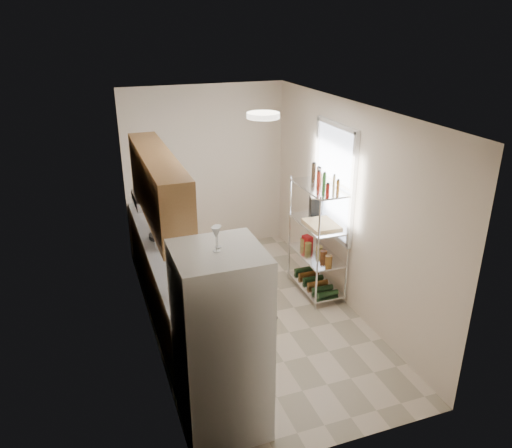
{
  "coord_description": "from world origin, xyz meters",
  "views": [
    {
      "loc": [
        -1.8,
        -5.07,
        3.49
      ],
      "look_at": [
        0.12,
        0.25,
        1.14
      ],
      "focal_mm": 35.0,
      "sensor_mm": 36.0,
      "label": 1
    }
  ],
  "objects_px": {
    "refrigerator": "(221,343)",
    "espresso_machine": "(316,205)",
    "cutting_board": "(322,224)",
    "frying_pan_large": "(160,236)",
    "rice_cooker": "(166,238)"
  },
  "relations": [
    {
      "from": "frying_pan_large",
      "to": "rice_cooker",
      "type": "bearing_deg",
      "value": -68.7
    },
    {
      "from": "cutting_board",
      "to": "espresso_machine",
      "type": "bearing_deg",
      "value": 75.91
    },
    {
      "from": "espresso_machine",
      "to": "rice_cooker",
      "type": "bearing_deg",
      "value": -158.31
    },
    {
      "from": "refrigerator",
      "to": "cutting_board",
      "type": "bearing_deg",
      "value": 44.02
    },
    {
      "from": "refrigerator",
      "to": "espresso_machine",
      "type": "xyz_separation_m",
      "value": [
        1.98,
        2.21,
        0.25
      ]
    },
    {
      "from": "frying_pan_large",
      "to": "espresso_machine",
      "type": "xyz_separation_m",
      "value": [
        2.09,
        -0.17,
        0.22
      ]
    },
    {
      "from": "frying_pan_large",
      "to": "cutting_board",
      "type": "relative_size",
      "value": 0.61
    },
    {
      "from": "refrigerator",
      "to": "frying_pan_large",
      "type": "height_order",
      "value": "refrigerator"
    },
    {
      "from": "refrigerator",
      "to": "cutting_board",
      "type": "xyz_separation_m",
      "value": [
        1.88,
        1.82,
        0.14
      ]
    },
    {
      "from": "refrigerator",
      "to": "frying_pan_large",
      "type": "distance_m",
      "value": 2.39
    },
    {
      "from": "refrigerator",
      "to": "rice_cooker",
      "type": "bearing_deg",
      "value": 92.24
    },
    {
      "from": "frying_pan_large",
      "to": "espresso_machine",
      "type": "distance_m",
      "value": 2.11
    },
    {
      "from": "refrigerator",
      "to": "espresso_machine",
      "type": "relative_size",
      "value": 6.76
    },
    {
      "from": "frying_pan_large",
      "to": "espresso_machine",
      "type": "relative_size",
      "value": 1.11
    },
    {
      "from": "cutting_board",
      "to": "espresso_machine",
      "type": "distance_m",
      "value": 0.43
    }
  ]
}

